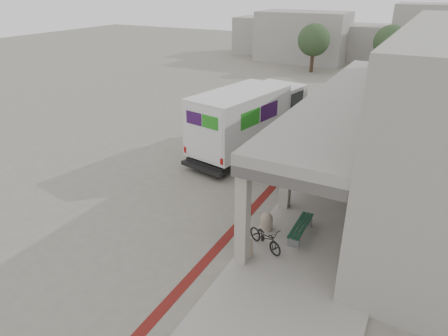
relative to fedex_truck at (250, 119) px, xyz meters
The scene contains 13 objects.
ground 5.95m from the fedex_truck, 72.72° to the right, with size 120.00×120.00×0.00m, color slate.
bike_lane_stripe 4.71m from the fedex_truck, 51.73° to the right, with size 0.35×40.00×0.01m, color #5F1613.
sidewalk 8.04m from the fedex_truck, 43.53° to the right, with size 4.40×28.00×0.12m, color gray.
transit_building 8.69m from the fedex_truck, ahead, with size 7.60×17.00×7.00m.
distant_backdrop 30.52m from the fedex_truck, 92.19° to the left, with size 28.00×10.00×6.50m.
tree_left 22.89m from the fedex_truck, 98.36° to the left, with size 3.20×3.20×4.80m.
tree_mid 24.91m from the fedex_truck, 81.50° to the left, with size 3.20×3.20×4.80m.
fedex_truck is the anchor object (origin of this frame).
bench 8.42m from the fedex_truck, 52.88° to the right, with size 0.43×1.88×0.44m.
bollard_near 9.45m from the fedex_truck, 66.14° to the right, with size 0.44×0.44×0.66m.
bollard_far 7.91m from the fedex_truck, 60.94° to the right, with size 0.45×0.45×0.67m.
utility_cabinet 7.00m from the fedex_truck, 14.27° to the right, with size 0.44×0.59×0.98m, color gray.
bicycle_black 9.03m from the fedex_truck, 62.11° to the right, with size 0.55×1.56×0.82m, color black.
Camera 1 is at (6.52, -13.09, 8.32)m, focal length 32.00 mm.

